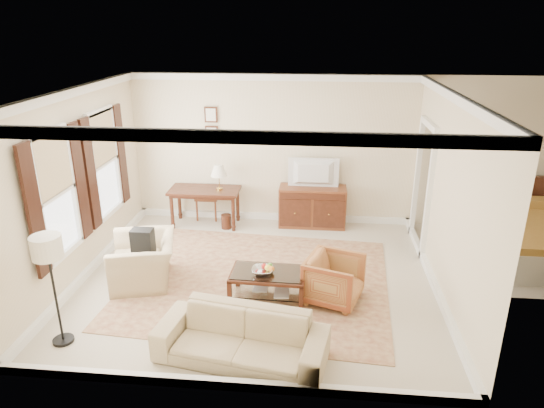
% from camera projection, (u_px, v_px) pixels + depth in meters
% --- Properties ---
extents(room_shell, '(5.51, 5.01, 2.91)m').
position_uv_depth(room_shell, '(256.00, 123.00, 6.77)').
color(room_shell, beige).
rests_on(room_shell, ground).
extents(annex_bedroom, '(3.00, 2.70, 2.90)m').
position_uv_depth(annex_bedroom, '(529.00, 240.00, 8.18)').
color(annex_bedroom, beige).
rests_on(annex_bedroom, ground).
extents(window_front, '(0.12, 1.56, 1.80)m').
position_uv_depth(window_front, '(56.00, 195.00, 6.69)').
color(window_front, '#CCB284').
rests_on(window_front, room_shell).
extents(window_rear, '(0.12, 1.56, 1.80)m').
position_uv_depth(window_rear, '(105.00, 164.00, 8.18)').
color(window_rear, '#CCB284').
rests_on(window_rear, room_shell).
extents(doorway, '(0.10, 1.12, 2.25)m').
position_uv_depth(doorway, '(422.00, 189.00, 8.41)').
color(doorway, white).
rests_on(doorway, room_shell).
extents(rug, '(4.22, 3.69, 0.01)m').
position_uv_depth(rug, '(257.00, 280.00, 7.57)').
color(rug, brown).
rests_on(rug, room_shell).
extents(writing_desk, '(1.36, 0.68, 0.74)m').
position_uv_depth(writing_desk, '(205.00, 194.00, 9.45)').
color(writing_desk, '#462014').
rests_on(writing_desk, room_shell).
extents(desk_chair, '(0.53, 0.53, 1.05)m').
position_uv_depth(desk_chair, '(208.00, 194.00, 9.82)').
color(desk_chair, brown).
rests_on(desk_chair, room_shell).
extents(desk_lamp, '(0.32, 0.32, 0.50)m').
position_uv_depth(desk_lamp, '(219.00, 177.00, 9.30)').
color(desk_lamp, silver).
rests_on(desk_lamp, writing_desk).
extents(framed_prints, '(0.25, 0.04, 0.68)m').
position_uv_depth(framed_prints, '(211.00, 124.00, 9.36)').
color(framed_prints, '#462014').
rests_on(framed_prints, room_shell).
extents(sideboard, '(1.29, 0.50, 0.80)m').
position_uv_depth(sideboard, '(312.00, 206.00, 9.50)').
color(sideboard, brown).
rests_on(sideboard, room_shell).
extents(tv, '(0.93, 0.53, 0.12)m').
position_uv_depth(tv, '(314.00, 164.00, 9.17)').
color(tv, black).
rests_on(tv, sideboard).
extents(coffee_table, '(1.09, 0.66, 0.45)m').
position_uv_depth(coffee_table, '(268.00, 278.00, 6.95)').
color(coffee_table, '#462014').
rests_on(coffee_table, room_shell).
extents(fruit_bowl, '(0.42, 0.42, 0.10)m').
position_uv_depth(fruit_bowl, '(262.00, 270.00, 6.85)').
color(fruit_bowl, silver).
rests_on(fruit_bowl, coffee_table).
extents(book_a, '(0.28, 0.04, 0.38)m').
position_uv_depth(book_a, '(253.00, 286.00, 7.06)').
color(book_a, brown).
rests_on(book_a, coffee_table).
extents(book_b, '(0.28, 0.04, 0.38)m').
position_uv_depth(book_b, '(274.00, 293.00, 6.91)').
color(book_b, brown).
rests_on(book_b, coffee_table).
extents(striped_armchair, '(0.90, 0.93, 0.76)m').
position_uv_depth(striped_armchair, '(334.00, 277.00, 6.90)').
color(striped_armchair, brown).
rests_on(striped_armchair, room_shell).
extents(club_armchair, '(0.96, 1.23, 0.95)m').
position_uv_depth(club_armchair, '(143.00, 253.00, 7.41)').
color(club_armchair, tan).
rests_on(club_armchair, room_shell).
extents(backpack, '(0.27, 0.35, 0.40)m').
position_uv_depth(backpack, '(143.00, 239.00, 7.29)').
color(backpack, black).
rests_on(backpack, club_armchair).
extents(sofa, '(2.09, 0.93, 0.79)m').
position_uv_depth(sofa, '(241.00, 331.00, 5.69)').
color(sofa, tan).
rests_on(sofa, room_shell).
extents(floor_lamp, '(0.36, 0.36, 1.46)m').
position_uv_depth(floor_lamp, '(48.00, 255.00, 5.71)').
color(floor_lamp, black).
rests_on(floor_lamp, room_shell).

